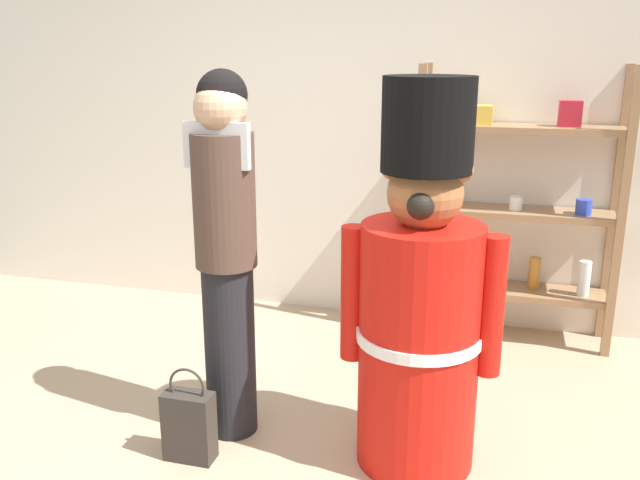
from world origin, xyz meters
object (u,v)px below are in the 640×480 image
Objects in this scene: person_shopper at (226,243)px; teddy_bear_guard at (420,307)px; merchandise_shelf at (515,208)px; shopping_bag at (189,425)px.

teddy_bear_guard is at bearing -1.12° from person_shopper.
merchandise_shelf is at bearing 49.73° from person_shopper.
merchandise_shelf is 1.00× the size of person_shopper.
shopping_bag is at bearing -127.34° from merchandise_shelf.
person_shopper is (-0.89, 0.02, 0.21)m from teddy_bear_guard.
person_shopper is at bearing -130.27° from merchandise_shelf.
shopping_bag is at bearing -107.50° from person_shopper.
teddy_bear_guard is 1.17m from shopping_bag.
shopping_bag is (-0.09, -0.29, -0.78)m from person_shopper.
teddy_bear_guard is (-0.39, -1.53, -0.11)m from merchandise_shelf.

